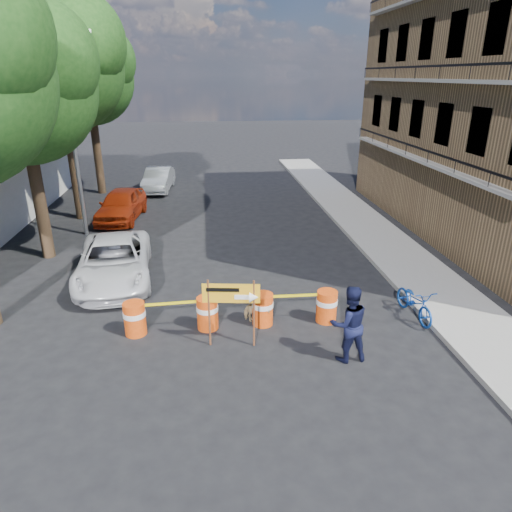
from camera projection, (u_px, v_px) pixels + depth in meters
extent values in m
plane|color=black|center=(247.00, 348.00, 11.38)|extent=(120.00, 120.00, 0.00)
cube|color=gray|center=(393.00, 250.00, 17.54)|extent=(2.40, 40.00, 0.15)
cylinder|color=#332316|center=(38.00, 195.00, 16.25)|extent=(0.44, 0.44, 4.76)
sphere|color=#184313|center=(19.00, 88.00, 14.93)|extent=(5.00, 5.00, 5.00)
sphere|color=#184313|center=(37.00, 59.00, 14.25)|extent=(3.75, 3.75, 3.75)
sphere|color=#184313|center=(7.00, 109.00, 15.68)|extent=(3.50, 3.50, 3.50)
cylinder|color=#332316|center=(73.00, 162.00, 20.76)|extent=(0.44, 0.44, 5.32)
sphere|color=#184313|center=(59.00, 67.00, 19.29)|extent=(5.40, 5.40, 5.40)
sphere|color=#184313|center=(76.00, 42.00, 18.54)|extent=(4.05, 4.05, 4.05)
sphere|color=#184313|center=(47.00, 86.00, 20.11)|extent=(3.78, 3.78, 3.78)
cylinder|color=#332316|center=(97.00, 150.00, 25.45)|extent=(0.44, 0.44, 4.93)
sphere|color=#184313|center=(88.00, 79.00, 24.08)|extent=(4.80, 4.80, 4.80)
sphere|color=#184313|center=(100.00, 60.00, 23.40)|extent=(3.60, 3.60, 3.60)
sphere|color=#184313|center=(79.00, 92.00, 24.82)|extent=(3.36, 3.36, 3.36)
cylinder|color=gray|center=(73.00, 139.00, 18.04)|extent=(0.16, 0.16, 8.00)
cylinder|color=gray|center=(71.00, 29.00, 16.65)|extent=(1.00, 0.12, 0.12)
cube|color=silver|center=(86.00, 31.00, 16.72)|extent=(0.35, 0.18, 0.12)
cylinder|color=#D4430C|center=(135.00, 319.00, 11.86)|extent=(0.56, 0.56, 0.90)
cylinder|color=white|center=(134.00, 314.00, 11.80)|extent=(0.58, 0.58, 0.14)
cylinder|color=#D4430C|center=(207.00, 313.00, 12.13)|extent=(0.56, 0.56, 0.90)
cylinder|color=white|center=(207.00, 308.00, 12.08)|extent=(0.58, 0.58, 0.14)
cylinder|color=#D4430C|center=(263.00, 309.00, 12.34)|extent=(0.56, 0.56, 0.90)
cylinder|color=white|center=(263.00, 304.00, 12.28)|extent=(0.58, 0.58, 0.14)
cylinder|color=#D4430C|center=(327.00, 306.00, 12.49)|extent=(0.56, 0.56, 0.90)
cylinder|color=white|center=(327.00, 301.00, 12.43)|extent=(0.58, 0.58, 0.14)
cylinder|color=#592D19|center=(209.00, 313.00, 11.20)|extent=(0.05, 0.05, 1.80)
cylinder|color=#592D19|center=(254.00, 314.00, 11.17)|extent=(0.05, 0.05, 1.80)
cube|color=#F5A115|center=(231.00, 293.00, 10.98)|extent=(1.39, 0.22, 0.50)
cube|color=white|center=(243.00, 297.00, 10.99)|extent=(0.40, 0.07, 0.12)
cone|color=white|center=(254.00, 297.00, 10.98)|extent=(0.25, 0.29, 0.26)
cube|color=black|center=(223.00, 290.00, 10.93)|extent=(0.80, 0.12, 0.10)
imported|color=black|center=(349.00, 324.00, 10.62)|extent=(0.98, 0.79, 1.91)
imported|color=#1546AB|center=(417.00, 288.00, 12.53)|extent=(0.72, 1.00, 1.80)
imported|color=tan|center=(257.00, 312.00, 12.40)|extent=(0.89, 0.67, 0.68)
imported|color=silver|center=(114.00, 261.00, 14.91)|extent=(2.74, 5.13, 1.37)
imported|color=#AA2C0E|center=(121.00, 205.00, 21.25)|extent=(2.15, 4.38, 1.44)
imported|color=#B1B4B9|center=(159.00, 179.00, 26.67)|extent=(1.75, 4.12, 1.32)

